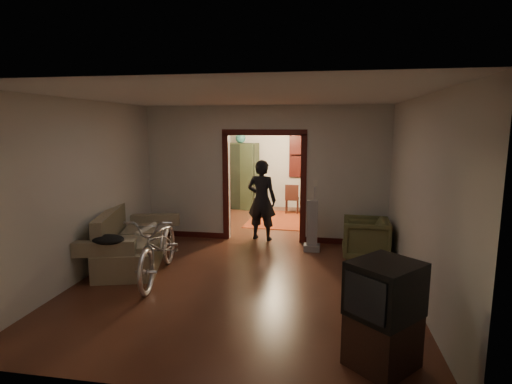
% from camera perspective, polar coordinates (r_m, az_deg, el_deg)
% --- Properties ---
extents(floor, '(5.00, 8.50, 0.01)m').
position_cam_1_polar(floor, '(7.85, 0.37, -8.32)').
color(floor, '#3B1C13').
rests_on(floor, ground).
extents(ceiling, '(5.00, 8.50, 0.01)m').
position_cam_1_polar(ceiling, '(7.48, 0.39, 12.56)').
color(ceiling, white).
rests_on(ceiling, floor).
extents(wall_back, '(5.00, 0.02, 2.80)m').
position_cam_1_polar(wall_back, '(11.73, 3.74, 4.58)').
color(wall_back, beige).
rests_on(wall_back, floor).
extents(wall_left, '(0.02, 8.50, 2.80)m').
position_cam_1_polar(wall_left, '(8.31, -16.91, 2.17)').
color(wall_left, beige).
rests_on(wall_left, floor).
extents(wall_right, '(0.02, 8.50, 2.80)m').
position_cam_1_polar(wall_right, '(7.55, 19.46, 1.34)').
color(wall_right, beige).
rests_on(wall_right, floor).
extents(partition_wall, '(5.00, 0.14, 2.80)m').
position_cam_1_polar(partition_wall, '(8.27, 1.22, 2.55)').
color(partition_wall, beige).
rests_on(partition_wall, floor).
extents(door_casing, '(1.74, 0.20, 2.32)m').
position_cam_1_polar(door_casing, '(8.31, 1.21, 0.50)').
color(door_casing, '#3B100D').
rests_on(door_casing, floor).
extents(far_window, '(0.98, 0.06, 1.28)m').
position_cam_1_polar(far_window, '(11.62, 7.17, 5.22)').
color(far_window, black).
rests_on(far_window, wall_back).
extents(chandelier, '(0.24, 0.24, 0.24)m').
position_cam_1_polar(chandelier, '(9.95, 2.74, 9.19)').
color(chandelier, '#FFE0A5').
rests_on(chandelier, ceiling).
extents(light_switch, '(0.08, 0.01, 0.12)m').
position_cam_1_polar(light_switch, '(8.13, 8.48, 1.26)').
color(light_switch, silver).
rests_on(light_switch, partition_wall).
extents(sofa, '(1.45, 2.24, 0.95)m').
position_cam_1_polar(sofa, '(7.38, -17.11, -6.05)').
color(sofa, '#71674B').
rests_on(sofa, floor).
extents(rolled_paper, '(0.10, 0.77, 0.10)m').
position_cam_1_polar(rolled_paper, '(7.58, -15.43, -5.14)').
color(rolled_paper, beige).
rests_on(rolled_paper, sofa).
extents(jacket, '(0.50, 0.38, 0.15)m').
position_cam_1_polar(jacket, '(6.53, -20.39, -6.38)').
color(jacket, black).
rests_on(jacket, sofa).
extents(bicycle, '(0.98, 2.08, 1.05)m').
position_cam_1_polar(bicycle, '(6.53, -13.68, -7.46)').
color(bicycle, silver).
rests_on(bicycle, floor).
extents(armchair, '(0.86, 0.84, 0.75)m').
position_cam_1_polar(armchair, '(7.56, 15.35, -6.41)').
color(armchair, brown).
rests_on(armchair, floor).
extents(tv_stand, '(0.82, 0.82, 0.55)m').
position_cam_1_polar(tv_stand, '(4.45, 17.60, -19.50)').
color(tv_stand, black).
rests_on(tv_stand, floor).
extents(crt_tv, '(0.84, 0.85, 0.54)m').
position_cam_1_polar(crt_tv, '(4.22, 17.98, -13.05)').
color(crt_tv, black).
rests_on(crt_tv, tv_stand).
extents(vacuum, '(0.36, 0.33, 1.00)m').
position_cam_1_polar(vacuum, '(7.76, 8.03, -4.78)').
color(vacuum, gray).
rests_on(vacuum, floor).
extents(person, '(0.68, 0.51, 1.70)m').
position_cam_1_polar(person, '(8.38, 0.81, -1.15)').
color(person, black).
rests_on(person, floor).
extents(oriental_rug, '(1.66, 2.13, 0.02)m').
position_cam_1_polar(oriental_rug, '(10.31, 3.57, -3.94)').
color(oriental_rug, maroon).
rests_on(oriental_rug, floor).
extents(locker, '(1.04, 0.73, 1.90)m').
position_cam_1_polar(locker, '(11.59, -2.19, 2.30)').
color(locker, '#27321E').
rests_on(locker, floor).
extents(globe, '(0.29, 0.29, 0.29)m').
position_cam_1_polar(globe, '(11.51, -2.23, 7.19)').
color(globe, '#1E5972').
rests_on(globe, locker).
extents(desk, '(1.16, 0.74, 0.81)m').
position_cam_1_polar(desk, '(11.44, 9.32, -0.67)').
color(desk, black).
rests_on(desk, floor).
extents(desk_chair, '(0.45, 0.45, 0.81)m').
position_cam_1_polar(desk_chair, '(11.02, 5.19, -0.96)').
color(desk_chair, black).
rests_on(desk_chair, floor).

